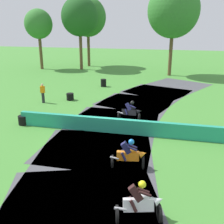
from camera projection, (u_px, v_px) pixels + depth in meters
ground_plane at (107, 132)px, 16.08m from camera, size 120.00×120.00×0.00m
track_asphalt at (131, 134)px, 15.76m from camera, size 11.58×37.31×0.01m
safety_barrier at (209, 134)px, 14.66m from camera, size 23.22×0.69×0.90m
motorcycle_lead_black at (130, 111)px, 17.88m from camera, size 1.69×0.87×1.42m
motorcycle_chase_orange at (130, 155)px, 11.83m from camera, size 1.67×0.89×1.42m
motorcycle_trailing_white at (140, 203)px, 8.66m from camera, size 1.68×1.15×1.42m
tire_stack_near at (103, 83)px, 27.96m from camera, size 0.59×0.59×0.80m
tire_stack_mid_a at (70, 97)px, 22.90m from camera, size 0.63×0.63×0.60m
tire_stack_mid_b at (23, 120)px, 17.22m from camera, size 0.63×0.63×0.60m
track_marshal at (43, 93)px, 21.96m from camera, size 0.34×0.24×1.63m
tree_far_left at (38, 24)px, 37.65m from camera, size 3.97×3.97×8.52m
tree_far_right at (80, 17)px, 37.01m from camera, size 5.19×5.19×10.16m
tree_behind_barrier at (88, 17)px, 40.09m from camera, size 5.58×5.58×10.37m
tree_distant at (174, 11)px, 31.96m from camera, size 6.31×6.31×11.28m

